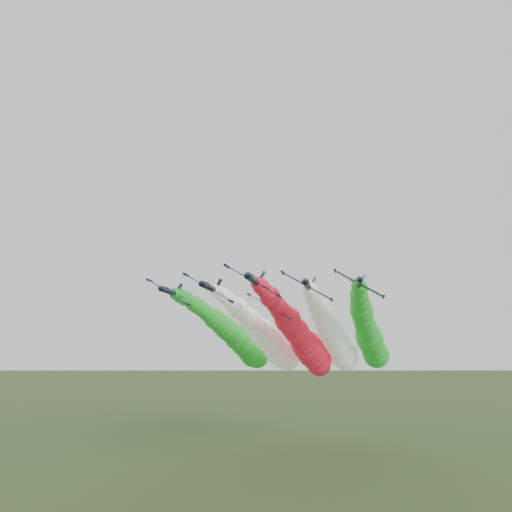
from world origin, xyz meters
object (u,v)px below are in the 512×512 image
Objects in this scene: jet_outer_right at (370,337)px; jet_trail at (307,349)px; jet_inner_left at (271,342)px; jet_inner_right at (336,340)px; jet_outer_left at (239,341)px; jet_lead at (304,342)px.

jet_outer_right reaches higher than jet_trail.
jet_trail is (9.40, 15.37, -1.88)m from jet_inner_left.
jet_outer_left is at bearing 161.93° from jet_inner_right.
jet_outer_right is (41.67, -5.32, 0.88)m from jet_outer_left.
jet_inner_right is 1.00× the size of jet_trail.
jet_trail is at bearing 93.37° from jet_lead.
jet_outer_left is at bearing 138.06° from jet_lead.
jet_lead is 1.00× the size of jet_inner_right.
jet_lead is 1.00× the size of jet_outer_right.
jet_outer_right is at bearing 40.07° from jet_lead.
jet_lead is at bearing -139.93° from jet_outer_right.
jet_outer_right is (10.06, 4.99, 1.14)m from jet_inner_right.
jet_inner_left is 1.00× the size of jet_outer_right.
jet_outer_left is at bearing -169.02° from jet_trail.
jet_lead is 24.20m from jet_outer_right.
jet_trail is at bearing 154.44° from jet_outer_right.
jet_inner_left is at bearing -121.44° from jet_trail.
jet_inner_right is 17.72m from jet_trail.
jet_lead is at bearing -41.94° from jet_outer_left.
jet_inner_right is 1.00× the size of jet_outer_left.
jet_inner_left is at bearing -42.12° from jet_outer_left.
jet_lead is at bearing -41.73° from jet_inner_left.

